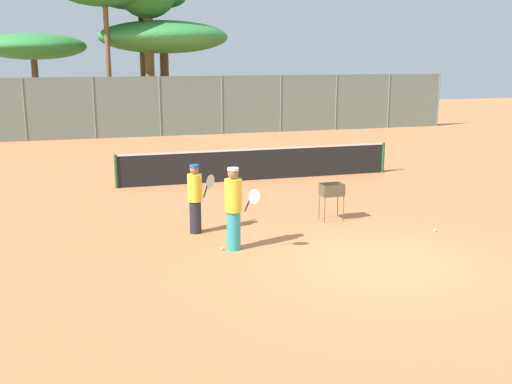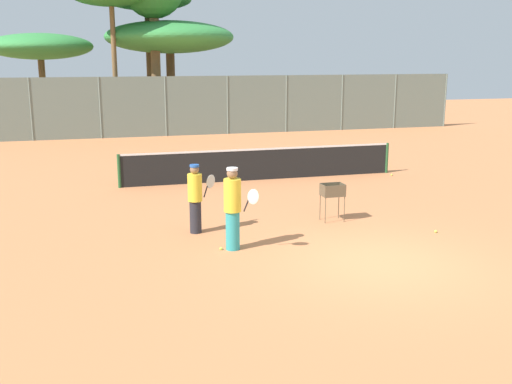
% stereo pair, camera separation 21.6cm
% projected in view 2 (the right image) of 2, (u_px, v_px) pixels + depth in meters
% --- Properties ---
extents(ground_plane, '(80.00, 80.00, 0.00)m').
position_uv_depth(ground_plane, '(379.00, 263.00, 12.06)').
color(ground_plane, '#D37F4C').
extents(tennis_net, '(9.42, 0.10, 1.07)m').
position_uv_depth(tennis_net, '(261.00, 163.00, 20.05)').
color(tennis_net, '#26592D').
rests_on(tennis_net, ground_plane).
extents(back_fence, '(29.56, 0.08, 3.06)m').
position_uv_depth(back_fence, '(197.00, 106.00, 31.25)').
color(back_fence, slate).
rests_on(back_fence, ground_plane).
extents(tree_1, '(5.64, 5.64, 5.28)m').
position_uv_depth(tree_1, '(40.00, 47.00, 32.41)').
color(tree_1, brown).
rests_on(tree_1, ground_plane).
extents(tree_3, '(7.24, 7.24, 6.01)m').
position_uv_depth(tree_3, '(170.00, 38.00, 33.77)').
color(tree_3, brown).
rests_on(tree_3, ground_plane).
extents(tree_4, '(4.88, 4.88, 7.77)m').
position_uv_depth(tree_4, '(148.00, 2.00, 33.30)').
color(tree_4, brown).
rests_on(tree_4, ground_plane).
extents(player_white_outfit, '(0.66, 0.78, 1.79)m').
position_uv_depth(player_white_outfit, '(233.00, 208.00, 12.73)').
color(player_white_outfit, teal).
rests_on(player_white_outfit, ground_plane).
extents(player_red_cap, '(0.78, 0.58, 1.63)m').
position_uv_depth(player_red_cap, '(195.00, 198.00, 13.98)').
color(player_red_cap, '#26262D').
rests_on(player_red_cap, ground_plane).
extents(ball_cart, '(0.56, 0.41, 0.95)m').
position_uv_depth(ball_cart, '(333.00, 193.00, 15.02)').
color(ball_cart, brown).
rests_on(ball_cart, ground_plane).
extents(tennis_ball_0, '(0.07, 0.07, 0.07)m').
position_uv_depth(tennis_ball_0, '(392.00, 175.00, 20.86)').
color(tennis_ball_0, '#D1E54C').
rests_on(tennis_ball_0, ground_plane).
extents(tennis_ball_1, '(0.07, 0.07, 0.07)m').
position_uv_depth(tennis_ball_1, '(327.00, 184.00, 19.36)').
color(tennis_ball_1, '#D1E54C').
rests_on(tennis_ball_1, ground_plane).
extents(tennis_ball_2, '(0.07, 0.07, 0.07)m').
position_uv_depth(tennis_ball_2, '(221.00, 248.00, 12.88)').
color(tennis_ball_2, '#D1E54C').
rests_on(tennis_ball_2, ground_plane).
extents(tennis_ball_3, '(0.07, 0.07, 0.07)m').
position_uv_depth(tennis_ball_3, '(436.00, 231.00, 14.14)').
color(tennis_ball_3, '#D1E54C').
rests_on(tennis_ball_3, ground_plane).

